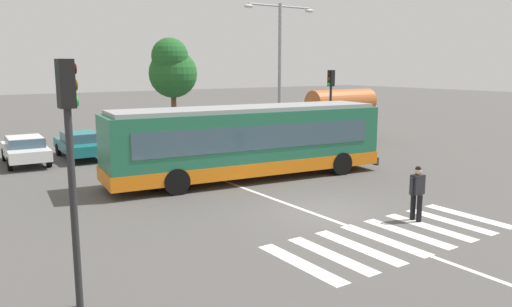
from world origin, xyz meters
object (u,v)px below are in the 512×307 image
object	(u,v)px
bus_stop_shelter	(341,103)
background_tree_right	(172,69)
parked_car_champagne	(174,136)
traffic_light_near_corner	(70,146)
pedestrian_crossing_street	(417,190)
parked_car_teal	(80,143)
twin_arm_street_lamp	(280,59)
parked_car_red	(131,140)
parked_car_silver	(255,129)
city_transit_bus	(248,142)
traffic_light_far_corner	(331,96)
parked_car_blue	(217,132)
parked_car_white	(25,148)

from	to	relation	value
bus_stop_shelter	background_tree_right	size ratio (longest dim) A/B	0.74
parked_car_champagne	traffic_light_near_corner	distance (m)	19.37
pedestrian_crossing_street	parked_car_teal	bearing A→B (deg)	108.17
pedestrian_crossing_street	twin_arm_street_lamp	distance (m)	14.88
traffic_light_near_corner	twin_arm_street_lamp	world-z (taller)	twin_arm_street_lamp
parked_car_red	parked_car_silver	bearing A→B (deg)	-1.02
city_transit_bus	twin_arm_street_lamp	size ratio (longest dim) A/B	1.50
traffic_light_far_corner	pedestrian_crossing_street	bearing A→B (deg)	-121.28
parked_car_red	traffic_light_far_corner	size ratio (longest dim) A/B	1.02
parked_car_teal	traffic_light_near_corner	size ratio (longest dim) A/B	0.94
twin_arm_street_lamp	parked_car_blue	bearing A→B (deg)	123.87
city_transit_bus	parked_car_red	xyz separation A→B (m)	(-1.80, 8.83, -0.82)
pedestrian_crossing_street	parked_car_silver	distance (m)	17.31
parked_car_teal	traffic_light_far_corner	bearing A→B (deg)	-23.08
parked_car_teal	parked_car_champagne	xyz separation A→B (m)	(5.23, -0.17, 0.00)
parked_car_champagne	pedestrian_crossing_street	bearing A→B (deg)	-89.05
parked_car_silver	background_tree_right	distance (m)	7.30
traffic_light_near_corner	background_tree_right	distance (m)	25.13
pedestrian_crossing_street	bus_stop_shelter	distance (m)	17.11
pedestrian_crossing_street	traffic_light_near_corner	world-z (taller)	traffic_light_near_corner
parked_car_red	parked_car_champagne	xyz separation A→B (m)	(2.57, -0.04, 0.00)
parked_car_silver	background_tree_right	bearing A→B (deg)	119.11
traffic_light_near_corner	twin_arm_street_lamp	xyz separation A→B (m)	(15.00, 13.33, 1.85)
city_transit_bus	traffic_light_far_corner	size ratio (longest dim) A/B	2.72
twin_arm_street_lamp	parked_car_white	bearing A→B (deg)	166.22
pedestrian_crossing_street	twin_arm_street_lamp	world-z (taller)	twin_arm_street_lamp
bus_stop_shelter	twin_arm_street_lamp	bearing A→B (deg)	-176.33
parked_car_teal	traffic_light_near_corner	world-z (taller)	traffic_light_near_corner
pedestrian_crossing_street	parked_car_red	world-z (taller)	pedestrian_crossing_street
city_transit_bus	parked_car_red	size ratio (longest dim) A/B	2.67
parked_car_red	traffic_light_far_corner	bearing A→B (deg)	-27.87
parked_car_blue	parked_car_white	bearing A→B (deg)	-179.30
city_transit_bus	pedestrian_crossing_street	xyz separation A→B (m)	(1.05, -7.81, -0.62)
parked_car_white	parked_car_red	bearing A→B (deg)	-0.01
parked_car_red	traffic_light_near_corner	xyz separation A→B (m)	(-7.29, -16.53, 2.48)
traffic_light_near_corner	bus_stop_shelter	xyz separation A→B (m)	(20.17, 13.66, -0.83)
parked_car_white	parked_car_teal	size ratio (longest dim) A/B	1.01
city_transit_bus	pedestrian_crossing_street	world-z (taller)	city_transit_bus
parked_car_blue	twin_arm_street_lamp	distance (m)	5.90
parked_car_silver	bus_stop_shelter	world-z (taller)	bus_stop_shelter
city_transit_bus	bus_stop_shelter	xyz separation A→B (m)	(11.08, 5.97, 0.83)
bus_stop_shelter	parked_car_silver	bearing A→B (deg)	150.36
pedestrian_crossing_street	traffic_light_near_corner	bearing A→B (deg)	179.37
city_transit_bus	parked_car_teal	xyz separation A→B (m)	(-4.46, 8.95, -0.82)
parked_car_white	parked_car_champagne	bearing A→B (deg)	-0.33
parked_car_white	parked_car_silver	world-z (taller)	same
parked_car_teal	twin_arm_street_lamp	distance (m)	11.71
parked_car_blue	pedestrian_crossing_street	bearing A→B (deg)	-98.92
twin_arm_street_lamp	pedestrian_crossing_street	bearing A→B (deg)	-109.90
parked_car_champagne	parked_car_blue	world-z (taller)	same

